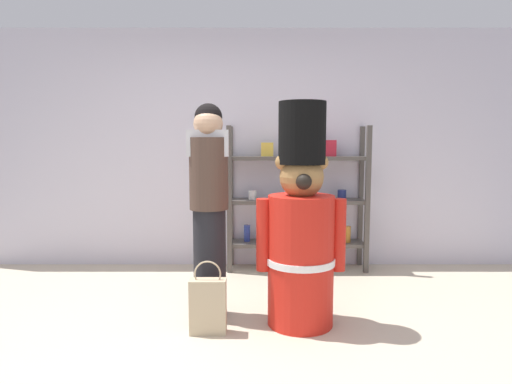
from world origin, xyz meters
name	(u,v)px	position (x,y,z in m)	size (l,w,h in m)	color
ground_plane	(229,353)	(0.00, 0.00, 0.00)	(6.40, 6.40, 0.00)	beige
back_wall	(241,149)	(0.00, 2.20, 1.30)	(6.40, 0.12, 2.60)	silver
merchandise_shelf	(300,198)	(0.64, 1.98, 0.77)	(1.50, 0.35, 1.55)	#4C4742
teddy_bear_guard	(303,232)	(0.52, 0.48, 0.71)	(0.67, 0.51, 1.66)	red
person_shopper	(211,204)	(-0.18, 0.63, 0.90)	(0.31, 0.30, 1.67)	black
shopping_bag	(210,305)	(-0.16, 0.31, 0.21)	(0.26, 0.12, 0.53)	#C1AD89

